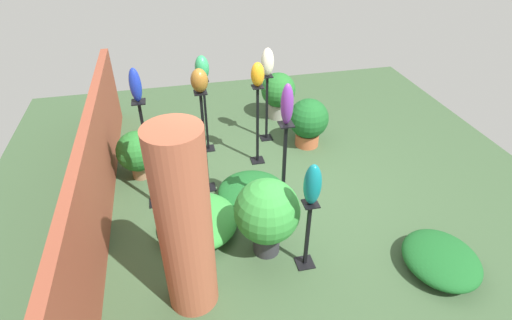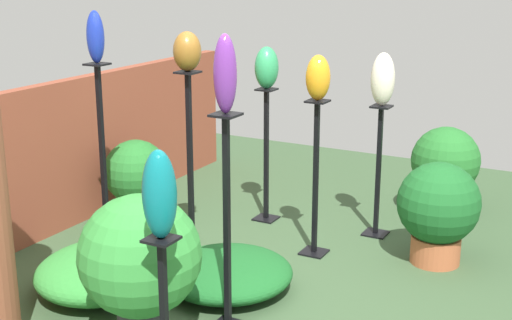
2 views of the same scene
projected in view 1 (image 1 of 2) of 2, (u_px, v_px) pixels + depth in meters
ground_plane at (272, 192)px, 5.64m from camera, size 8.00×8.00×0.00m
brick_wall_back at (96, 176)px, 4.86m from camera, size 5.60×0.12×1.30m
brick_pillar at (185, 226)px, 3.62m from camera, size 0.50×0.50×2.04m
pedestal_bronze at (205, 147)px, 5.32m from camera, size 0.20×0.20×1.49m
pedestal_cobalt at (149, 160)px, 5.04m from camera, size 0.20×0.20×1.53m
pedestal_jade at (206, 119)px, 6.25m from camera, size 0.20×0.20×1.22m
pedestal_amber at (257, 129)px, 5.96m from camera, size 0.20×0.20×1.26m
pedestal_ivory at (267, 111)px, 6.56m from camera, size 0.20×0.20×1.14m
pedestal_violet at (283, 179)px, 4.81m from camera, size 0.20×0.20×1.42m
pedestal_teal at (307, 238)px, 4.34m from camera, size 0.20×0.20×0.90m
art_vase_bronze at (199, 80)px, 4.79m from camera, size 0.22×0.21×0.30m
art_vase_cobalt at (135, 85)px, 4.47m from camera, size 0.14×0.13×0.40m
art_vase_jade at (202, 68)px, 5.78m from camera, size 0.22×0.21×0.37m
art_vase_amber at (258, 74)px, 5.47m from camera, size 0.18×0.19×0.35m
art_vase_ivory at (267, 62)px, 6.08m from camera, size 0.18×0.20×0.44m
art_vase_violet at (287, 104)px, 4.24m from camera, size 0.14×0.14×0.47m
art_vase_teal at (313, 185)px, 3.93m from camera, size 0.18×0.18×0.48m
potted_plant_mid_left at (137, 152)px, 5.71m from camera, size 0.59×0.59×0.74m
potted_plant_front_right at (308, 121)px, 6.43m from camera, size 0.64×0.64×0.81m
potted_plant_front_left at (267, 213)px, 4.41m from camera, size 0.74×0.74×0.98m
potted_plant_near_pillar at (278, 93)px, 7.22m from camera, size 0.62×0.62×0.85m
foliage_bed_east at (199, 220)px, 4.93m from camera, size 1.04×0.95×0.31m
foliage_bed_west at (252, 192)px, 5.44m from camera, size 0.95×0.94×0.25m
foliage_bed_center at (441, 259)px, 4.44m from camera, size 0.91×0.82×0.28m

